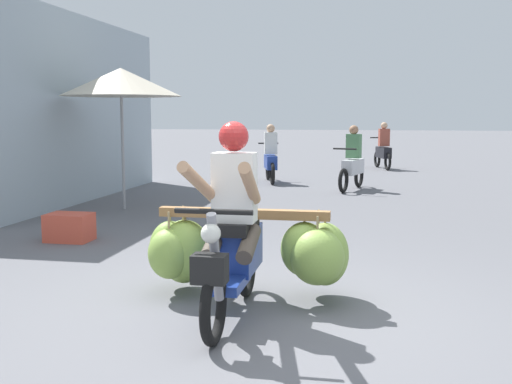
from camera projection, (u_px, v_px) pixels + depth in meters
name	position (u px, v px, depth m)	size (l,w,h in m)	color
ground_plane	(267.00, 321.00, 4.86)	(120.00, 120.00, 0.00)	slate
motorbike_main_loaded	(243.00, 248.00, 5.30)	(1.85, 1.85, 1.58)	black
motorbike_distant_ahead_left	(383.00, 150.00, 18.29)	(0.65, 1.58, 1.40)	black
motorbike_distant_ahead_right	(270.00, 159.00, 14.64)	(0.64, 1.58, 1.40)	black
motorbike_distant_far_ahead	(353.00, 164.00, 13.26)	(0.64, 1.58, 1.40)	black
market_umbrella_near_shop	(121.00, 82.00, 10.34)	(2.04, 2.04, 2.41)	#99999E
produce_crate	(69.00, 227.00, 7.92)	(0.56, 0.40, 0.36)	#CC4C38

